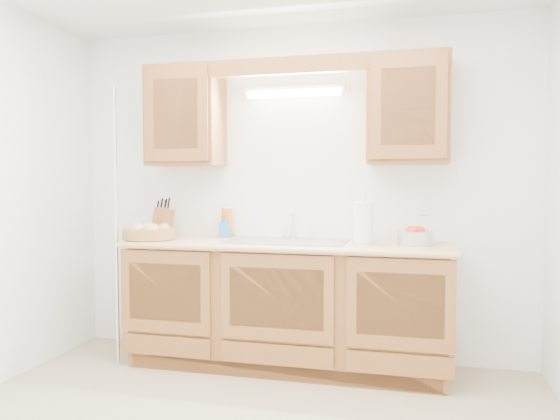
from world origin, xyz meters
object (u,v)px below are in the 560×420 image
(fruit_basket, at_px, (149,232))
(paper_towel, at_px, (363,223))
(knife_block, at_px, (163,222))
(apple_bowl, at_px, (415,237))

(fruit_basket, distance_m, paper_towel, 1.58)
(knife_block, distance_m, apple_bowl, 1.92)
(knife_block, bearing_deg, paper_towel, 5.40)
(paper_towel, height_order, apple_bowl, paper_towel)
(apple_bowl, bearing_deg, fruit_basket, -176.74)
(paper_towel, bearing_deg, apple_bowl, 2.87)
(fruit_basket, bearing_deg, apple_bowl, 3.26)
(knife_block, height_order, apple_bowl, knife_block)
(knife_block, xyz_separation_m, paper_towel, (1.57, -0.13, 0.03))
(fruit_basket, bearing_deg, knife_block, 89.95)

